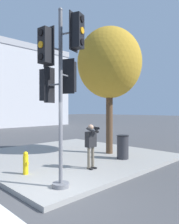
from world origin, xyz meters
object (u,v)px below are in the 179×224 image
fire_hydrant (26,163)px  trash_bin (123,147)px  street_tree (109,64)px  person_photographer (91,142)px  traffic_signal_pole (60,74)px

fire_hydrant → trash_bin: 4.26m
street_tree → person_photographer: bearing=-153.0°
traffic_signal_pole → street_tree: size_ratio=0.80×
fire_hydrant → trash_bin: bearing=-12.1°
trash_bin → fire_hydrant: bearing=167.9°
person_photographer → trash_bin: 2.18m
person_photographer → street_tree: street_tree is taller
traffic_signal_pole → trash_bin: size_ratio=4.81×
trash_bin → person_photographer: bearing=-175.8°
person_photographer → traffic_signal_pole: bearing=-159.9°
person_photographer → trash_bin: bearing=4.2°
trash_bin → street_tree: bearing=66.9°
traffic_signal_pole → fire_hydrant: traffic_signal_pole is taller
person_photographer → fire_hydrant: 2.36m
street_tree → trash_bin: street_tree is taller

